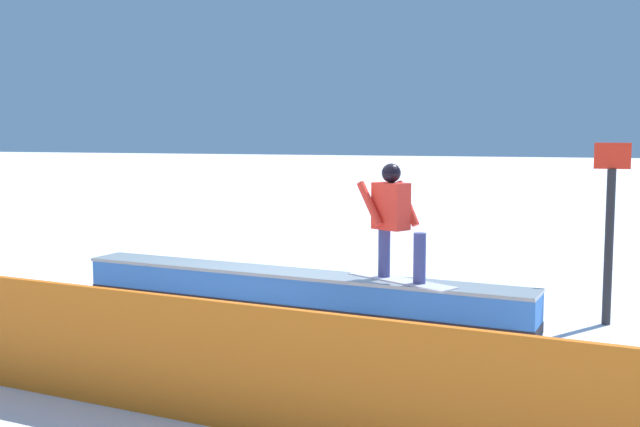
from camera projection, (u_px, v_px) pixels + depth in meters
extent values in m
plane|color=white|center=(294.00, 316.00, 9.48)|extent=(120.00, 120.00, 0.00)
cube|color=blue|center=(294.00, 296.00, 9.45)|extent=(5.87, 1.32, 0.51)
cube|color=black|center=(294.00, 306.00, 9.47)|extent=(5.89, 1.33, 0.12)
cube|color=gray|center=(294.00, 273.00, 9.42)|extent=(5.88, 1.38, 0.04)
cube|color=silver|center=(401.00, 281.00, 8.83)|extent=(1.38, 0.96, 0.01)
cylinder|color=#394282|center=(384.00, 253.00, 8.99)|extent=(0.19, 0.19, 0.56)
cylinder|color=#394282|center=(420.00, 258.00, 8.60)|extent=(0.19, 0.19, 0.56)
cube|color=red|center=(391.00, 206.00, 8.86)|extent=(0.47, 0.41, 0.54)
sphere|color=black|center=(391.00, 173.00, 8.82)|extent=(0.22, 0.22, 0.22)
cylinder|color=red|center=(370.00, 204.00, 8.88)|extent=(0.37, 0.27, 0.51)
cylinder|color=red|center=(407.00, 203.00, 8.90)|extent=(0.35, 0.25, 0.52)
cube|color=orange|center=(149.00, 354.00, 6.16)|extent=(13.02, 1.88, 0.98)
cylinder|color=#262628|center=(609.00, 247.00, 8.97)|extent=(0.10, 0.10, 1.82)
cube|color=red|center=(612.00, 156.00, 8.86)|extent=(0.40, 0.04, 0.30)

